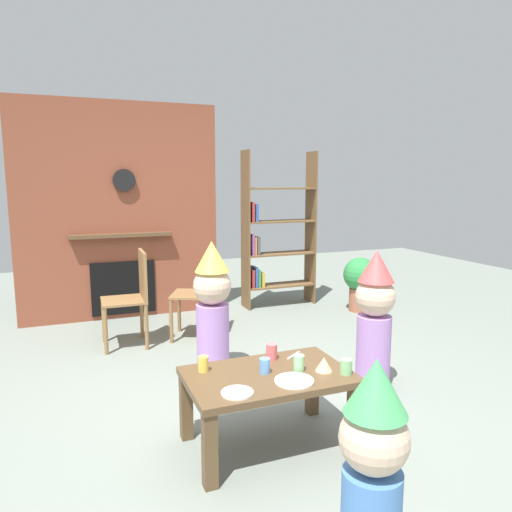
{
  "coord_description": "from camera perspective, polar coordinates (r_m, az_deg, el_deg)",
  "views": [
    {
      "loc": [
        -1.18,
        -2.95,
        1.55
      ],
      "look_at": [
        0.15,
        0.4,
        0.98
      ],
      "focal_mm": 33.6,
      "sensor_mm": 36.0,
      "label": 1
    }
  ],
  "objects": [
    {
      "name": "bookshelf",
      "position": [
        5.88,
        2.08,
        2.2
      ],
      "size": [
        0.9,
        0.28,
        1.9
      ],
      "color": "brown",
      "rests_on": "ground_plane"
    },
    {
      "name": "birthday_cake_slice",
      "position": [
        2.89,
        8.08,
        -12.61
      ],
      "size": [
        0.1,
        0.1,
        0.08
      ],
      "primitive_type": "cone",
      "color": "#EAC68C",
      "rests_on": "coffee_table"
    },
    {
      "name": "coffee_table",
      "position": [
        2.88,
        1.46,
        -15.23
      ],
      "size": [
        0.95,
        0.6,
        0.45
      ],
      "color": "brown",
      "rests_on": "ground_plane"
    },
    {
      "name": "potted_plant_tall",
      "position": [
        5.83,
        12.28,
        -2.76
      ],
      "size": [
        0.4,
        0.4,
        0.64
      ],
      "color": "#9E5B42",
      "rests_on": "ground_plane"
    },
    {
      "name": "paper_cup_near_left",
      "position": [
        2.87,
        10.68,
        -12.83
      ],
      "size": [
        0.07,
        0.07,
        0.09
      ],
      "primitive_type": "cylinder",
      "color": "#8CD18C",
      "rests_on": "coffee_table"
    },
    {
      "name": "paper_cup_far_left",
      "position": [
        2.84,
        1.04,
        -12.94
      ],
      "size": [
        0.06,
        0.06,
        0.09
      ],
      "primitive_type": "cylinder",
      "color": "#669EE0",
      "rests_on": "coffee_table"
    },
    {
      "name": "table_fork",
      "position": [
        3.12,
        4.52,
        -11.7
      ],
      "size": [
        0.13,
        0.1,
        0.01
      ],
      "primitive_type": "cube",
      "rotation": [
        0.0,
        0.0,
        0.61
      ],
      "color": "silver",
      "rests_on": "coffee_table"
    },
    {
      "name": "paper_cup_center",
      "position": [
        2.87,
        -6.3,
        -12.66
      ],
      "size": [
        0.06,
        0.06,
        0.09
      ],
      "primitive_type": "cylinder",
      "color": "#F2CC4C",
      "rests_on": "coffee_table"
    },
    {
      "name": "paper_plate_rear",
      "position": [
        2.75,
        4.57,
        -14.59
      ],
      "size": [
        0.22,
        0.22,
        0.01
      ],
      "primitive_type": "cylinder",
      "color": "white",
      "rests_on": "coffee_table"
    },
    {
      "name": "ground_plane",
      "position": [
        3.53,
        0.13,
        -17.03
      ],
      "size": [
        12.0,
        12.0,
        0.0
      ],
      "primitive_type": "plane",
      "color": "gray"
    },
    {
      "name": "paper_plate_front",
      "position": [
        2.6,
        -2.25,
        -15.95
      ],
      "size": [
        0.17,
        0.17,
        0.01
      ],
      "primitive_type": "cylinder",
      "color": "white",
      "rests_on": "coffee_table"
    },
    {
      "name": "dining_chair_left",
      "position": [
        4.64,
        -14.39,
        -4.2
      ],
      "size": [
        0.41,
        0.41,
        0.9
      ],
      "rotation": [
        0.0,
        0.0,
        3.12
      ],
      "color": "olive",
      "rests_on": "ground_plane"
    },
    {
      "name": "paper_cup_near_right",
      "position": [
        3.04,
        1.88,
        -11.3
      ],
      "size": [
        0.07,
        0.07,
        0.1
      ],
      "primitive_type": "cylinder",
      "color": "#E5666B",
      "rests_on": "coffee_table"
    },
    {
      "name": "child_by_the_chairs",
      "position": [
        3.82,
        -5.21,
        -5.86
      ],
      "size": [
        0.3,
        0.3,
        1.08
      ],
      "rotation": [
        0.0,
        0.0,
        -1.57
      ],
      "color": "#B27FCC",
      "rests_on": "ground_plane"
    },
    {
      "name": "child_in_pink",
      "position": [
        3.65,
        13.93,
        -7.05
      ],
      "size": [
        0.29,
        0.29,
        1.05
      ],
      "rotation": [
        0.0,
        0.0,
        -2.75
      ],
      "color": "#B27FCC",
      "rests_on": "ground_plane"
    },
    {
      "name": "paper_cup_far_right",
      "position": [
        2.88,
        5.11,
        -12.58
      ],
      "size": [
        0.07,
        0.07,
        0.09
      ],
      "primitive_type": "cylinder",
      "color": "#8CD18C",
      "rests_on": "coffee_table"
    },
    {
      "name": "dining_chair_middle",
      "position": [
        4.73,
        -6.45,
        -3.72
      ],
      "size": [
        0.53,
        0.53,
        0.9
      ],
      "rotation": [
        0.0,
        0.0,
        2.71
      ],
      "color": "olive",
      "rests_on": "ground_plane"
    },
    {
      "name": "brick_fireplace_feature",
      "position": [
        5.58,
        -15.97,
        5.0
      ],
      "size": [
        2.2,
        0.28,
        2.4
      ],
      "color": "brown",
      "rests_on": "ground_plane"
    },
    {
      "name": "child_with_cone_hat",
      "position": [
        1.97,
        13.71,
        -23.8
      ],
      "size": [
        0.26,
        0.26,
        0.93
      ],
      "rotation": [
        0.0,
        0.0,
        1.53
      ],
      "color": "#4C7FC6",
      "rests_on": "ground_plane"
    }
  ]
}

